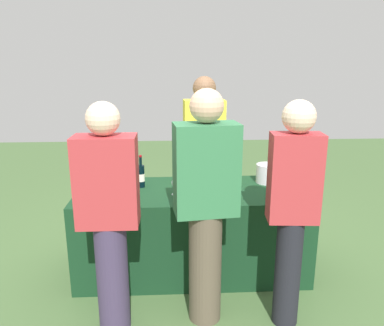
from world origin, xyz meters
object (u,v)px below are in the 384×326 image
object	(u,v)px
wine_bottle_1	(127,174)
wine_glass_0	(128,186)
wine_bottle_5	(227,171)
guest_2	(292,206)
guest_0	(109,214)
wine_glass_4	(274,184)
wine_bottle_4	(218,171)
wine_bottle_3	(191,173)
wine_glass_3	(214,184)
ice_bucket	(267,173)
wine_bottle_0	(99,176)
guest_1	(206,203)
wine_glass_2	(200,182)
wine_glass_1	(175,184)
server_pouring	(204,154)
wine_bottle_2	(141,176)

from	to	relation	value
wine_bottle_1	wine_glass_0	distance (m)	0.31
wine_bottle_1	wine_bottle_5	xyz separation A→B (m)	(0.92, 0.05, 0.01)
guest_2	guest_0	bearing A→B (deg)	-175.92
wine_glass_4	wine_bottle_5	bearing A→B (deg)	133.35
wine_bottle_4	guest_2	distance (m)	1.05
wine_bottle_5	wine_bottle_1	bearing A→B (deg)	-176.86
wine_bottle_3	guest_2	distance (m)	1.13
wine_bottle_1	wine_glass_3	size ratio (longest dim) A/B	2.17
ice_bucket	guest_2	world-z (taller)	guest_2
wine_bottle_0	wine_bottle_1	bearing A→B (deg)	6.04
wine_bottle_0	guest_2	world-z (taller)	guest_2
guest_1	wine_bottle_0	bearing A→B (deg)	130.95
wine_glass_3	wine_glass_2	bearing A→B (deg)	148.45
wine_glass_0	wine_glass_4	size ratio (longest dim) A/B	1.00
wine_glass_2	guest_1	size ratio (longest dim) A/B	0.08
wine_bottle_3	wine_glass_1	distance (m)	0.29
wine_bottle_0	wine_glass_3	bearing A→B (deg)	-14.39
wine_glass_0	wine_glass_2	distance (m)	0.62
wine_glass_1	wine_glass_2	bearing A→B (deg)	9.48
wine_bottle_3	wine_bottle_4	xyz separation A→B (m)	(0.25, 0.05, 0.00)
wine_glass_1	wine_glass_4	xyz separation A→B (m)	(0.84, -0.07, 0.00)
wine_bottle_0	guest_1	world-z (taller)	guest_1
wine_glass_1	guest_2	distance (m)	1.05
wine_bottle_0	wine_glass_0	bearing A→B (deg)	-43.87
wine_bottle_4	wine_glass_1	xyz separation A→B (m)	(-0.40, -0.30, -0.02)
wine_glass_1	wine_glass_2	distance (m)	0.22
wine_glass_2	wine_bottle_4	bearing A→B (deg)	54.80
wine_bottle_3	wine_glass_1	world-z (taller)	wine_bottle_3
wine_glass_0	server_pouring	world-z (taller)	server_pouring
wine_bottle_2	wine_bottle_3	bearing A→B (deg)	3.16
wine_glass_1	wine_glass_4	bearing A→B (deg)	-4.66
wine_bottle_2	guest_2	xyz separation A→B (m)	(1.12, -0.89, 0.03)
wine_bottle_0	wine_glass_4	bearing A→B (deg)	-10.94
wine_bottle_0	wine_glass_0	xyz separation A→B (m)	(0.29, -0.28, -0.01)
wine_bottle_5	wine_glass_0	distance (m)	0.95
ice_bucket	guest_0	bearing A→B (deg)	-144.21
wine_glass_1	wine_bottle_5	bearing A→B (deg)	32.02
wine_bottle_3	wine_glass_4	xyz separation A→B (m)	(0.69, -0.32, -0.02)
wine_bottle_3	wine_glass_4	distance (m)	0.76
wine_bottle_5	guest_0	bearing A→B (deg)	-134.30
wine_glass_0	guest_0	distance (m)	0.61
wine_bottle_1	guest_1	bearing A→B (deg)	-52.44
wine_bottle_3	wine_bottle_0	bearing A→B (deg)	-178.56
wine_bottle_4	wine_glass_2	size ratio (longest dim) A/B	2.45
server_pouring	guest_0	size ratio (longest dim) A/B	1.06
wine_bottle_1	wine_glass_2	distance (m)	0.69
wine_bottle_1	wine_bottle_2	bearing A→B (deg)	-13.63
wine_bottle_1	guest_0	size ratio (longest dim) A/B	0.19
wine_glass_3	wine_glass_0	bearing A→B (deg)	-178.31
wine_bottle_1	guest_2	size ratio (longest dim) A/B	0.19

